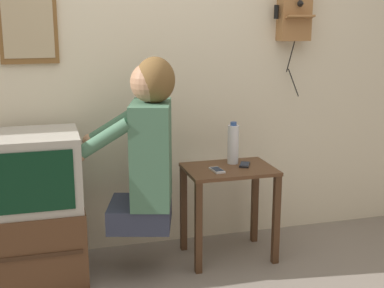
# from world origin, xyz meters

# --- Properties ---
(wall_back) EXTENTS (6.80, 0.05, 2.55)m
(wall_back) POSITION_xyz_m (0.00, 1.22, 1.27)
(wall_back) COLOR beige
(wall_back) RESTS_ON ground_plane
(side_table) EXTENTS (0.55, 0.40, 0.60)m
(side_table) POSITION_xyz_m (0.42, 0.85, 0.46)
(side_table) COLOR #51331E
(side_table) RESTS_ON ground_plane
(person) EXTENTS (0.63, 0.52, 0.99)m
(person) POSITION_xyz_m (-0.12, 0.77, 0.79)
(person) COLOR #2D3347
(person) RESTS_ON ground_plane
(tv_stand) EXTENTS (0.56, 0.50, 0.45)m
(tv_stand) POSITION_xyz_m (-0.77, 0.88, 0.23)
(tv_stand) COLOR #51331E
(tv_stand) RESTS_ON ground_plane
(television) EXTENTS (0.51, 0.48, 0.43)m
(television) POSITION_xyz_m (-0.75, 0.88, 0.67)
(television) COLOR #ADA89E
(television) RESTS_ON tv_stand
(wall_phone_antique) EXTENTS (0.25, 0.18, 0.83)m
(wall_phone_antique) POSITION_xyz_m (0.96, 1.14, 1.57)
(wall_phone_antique) COLOR #9E6B3D
(framed_picture) EXTENTS (0.34, 0.03, 0.48)m
(framed_picture) POSITION_xyz_m (-0.74, 1.18, 1.48)
(framed_picture) COLOR brown
(cell_phone_held) EXTENTS (0.07, 0.13, 0.01)m
(cell_phone_held) POSITION_xyz_m (0.32, 0.80, 0.60)
(cell_phone_held) COLOR silver
(cell_phone_held) RESTS_ON side_table
(cell_phone_spare) EXTENTS (0.11, 0.14, 0.01)m
(cell_phone_spare) POSITION_xyz_m (0.53, 0.87, 0.60)
(cell_phone_spare) COLOR black
(cell_phone_spare) RESTS_ON side_table
(water_bottle) EXTENTS (0.07, 0.07, 0.27)m
(water_bottle) POSITION_xyz_m (0.47, 0.94, 0.72)
(water_bottle) COLOR silver
(water_bottle) RESTS_ON side_table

